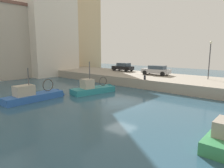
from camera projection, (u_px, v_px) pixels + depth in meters
water_surface at (121, 103)px, 18.73m from camera, size 80.00×80.00×0.00m
quay_wall at (173, 82)px, 27.21m from camera, size 9.00×56.00×1.20m
fishing_boat_teal at (95, 91)px, 23.20m from camera, size 6.09×2.87×4.42m
fishing_boat_blue at (36, 98)px, 19.79m from camera, size 6.60×1.86×3.95m
parked_car_silver at (156, 70)px, 29.99m from camera, size 2.19×4.31×1.41m
parked_car_black at (123, 67)px, 35.51m from camera, size 1.91×3.92×1.44m
mooring_bollard_mid at (145, 77)px, 25.26m from camera, size 0.28×0.28×0.55m
quay_streetlamp at (210, 54)px, 25.12m from camera, size 0.36×0.36×4.83m
waterfront_building_central at (76, 29)px, 47.69m from camera, size 9.96×7.74×19.57m
waterfront_building_east_mid at (44, 12)px, 38.42m from camera, size 9.44×9.31×24.25m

